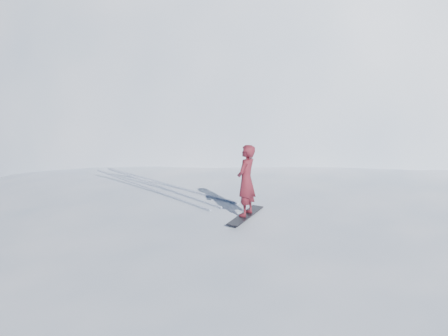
% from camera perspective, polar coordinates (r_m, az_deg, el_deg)
% --- Properties ---
extents(ground, '(400.00, 400.00, 0.00)m').
position_cam_1_polar(ground, '(14.25, 10.63, -14.89)').
color(ground, white).
rests_on(ground, ground).
extents(near_ridge, '(36.00, 28.00, 4.80)m').
position_cam_1_polar(near_ridge, '(16.80, 5.63, -9.99)').
color(near_ridge, white).
rests_on(near_ridge, ground).
extents(summit_peak, '(60.00, 56.00, 56.00)m').
position_cam_1_polar(summit_peak, '(46.97, 6.73, 5.77)').
color(summit_peak, white).
rests_on(summit_peak, ground).
extents(peak_shoulder, '(28.00, 24.00, 18.00)m').
position_cam_1_polar(peak_shoulder, '(35.01, -1.40, 2.95)').
color(peak_shoulder, white).
rests_on(peak_shoulder, ground).
extents(wind_bumps, '(16.00, 14.40, 1.00)m').
position_cam_1_polar(wind_bumps, '(15.29, 3.31, -12.52)').
color(wind_bumps, white).
rests_on(wind_bumps, ground).
extents(snowboard, '(1.64, 1.08, 0.03)m').
position_cam_1_polar(snowboard, '(13.27, 2.51, -5.42)').
color(snowboard, black).
rests_on(snowboard, near_ridge).
extents(snowboarder, '(0.82, 0.72, 1.89)m').
position_cam_1_polar(snowboarder, '(12.98, 2.55, -1.43)').
color(snowboarder, maroon).
rests_on(snowboarder, snowboard).
extents(board_tracks, '(1.91, 5.95, 0.04)m').
position_cam_1_polar(board_tracks, '(16.09, -7.66, -1.96)').
color(board_tracks, silver).
rests_on(board_tracks, ground).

